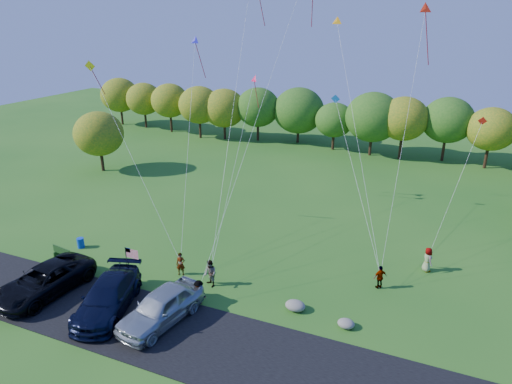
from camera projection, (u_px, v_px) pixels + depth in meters
ground at (184, 291)px, 30.01m from camera, size 140.00×140.00×0.00m
asphalt_lane at (148, 326)px, 26.57m from camera, size 44.00×6.00×0.06m
treeline at (324, 116)px, 59.38m from camera, size 77.18×27.37×8.40m
minivan_dark at (45, 281)px, 29.37m from camera, size 3.61×6.84×1.83m
minivan_navy at (108, 297)px, 27.63m from camera, size 4.44×6.95×1.87m
minivan_silver at (161, 307)px, 26.58m from camera, size 3.33×6.16×1.99m
flyer_a at (181, 264)px, 31.61m from camera, size 0.71×0.59×1.68m
flyer_b at (210, 273)px, 30.26m from camera, size 1.16×1.10×1.89m
flyer_c at (199, 292)px, 28.44m from camera, size 1.15×0.81×1.62m
flyer_d at (380, 277)px, 30.05m from camera, size 0.99×0.94×1.65m
flyer_e at (427, 260)px, 32.08m from camera, size 0.96×1.05×1.80m
park_bench at (63, 253)px, 33.71m from camera, size 1.89×0.60×1.04m
trash_barrel at (81, 243)px, 35.53m from camera, size 0.53×0.53×0.80m
flag_assembly at (130, 257)px, 29.96m from camera, size 1.03×0.67×2.79m
boulder_near at (295, 306)px, 27.96m from camera, size 1.26×0.99×0.63m
boulder_far at (346, 324)px, 26.41m from camera, size 1.00×0.83×0.52m
kites_aloft at (291, 7)px, 34.52m from camera, size 28.59×11.18×12.30m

